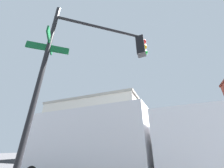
# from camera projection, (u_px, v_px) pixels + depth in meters

# --- Properties ---
(traffic_signal_near) EXTENTS (2.91, 2.45, 5.88)m
(traffic_signal_near) POSITION_uv_depth(u_px,v_px,m) (95.00, 58.00, 4.02)
(traffic_signal_near) COLOR black
(traffic_signal_near) RESTS_ON ground_plane
(building_stucco) EXTENTS (17.28, 21.02, 9.45)m
(building_stucco) POSITION_uv_depth(u_px,v_px,m) (107.00, 132.00, 28.72)
(building_stucco) COLOR silver
(building_stucco) RESTS_ON ground_plane
(box_truck_second) EXTENTS (8.74, 2.71, 3.35)m
(box_truck_second) POSITION_uv_depth(u_px,v_px,m) (105.00, 144.00, 6.04)
(box_truck_second) COLOR silver
(box_truck_second) RESTS_ON ground_plane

